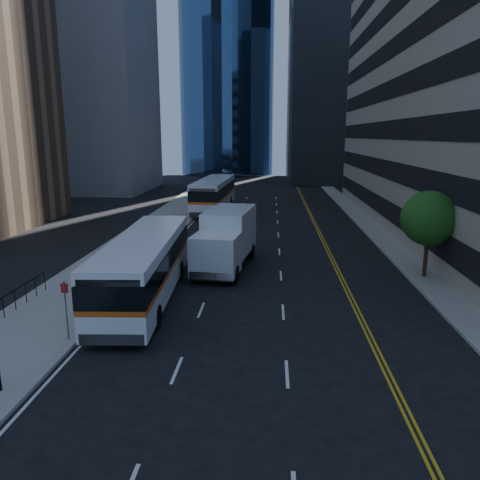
{
  "coord_description": "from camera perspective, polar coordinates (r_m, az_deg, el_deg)",
  "views": [
    {
      "loc": [
        -0.16,
        -19.37,
        8.35
      ],
      "look_at": [
        -1.81,
        5.29,
        2.8
      ],
      "focal_mm": 35.0,
      "sensor_mm": 36.0,
      "label": 1
    }
  ],
  "objects": [
    {
      "name": "sidewalk_east",
      "position": [
        46.05,
        15.25,
        1.86
      ],
      "size": [
        2.0,
        90.0,
        0.15
      ],
      "primitive_type": "cube",
      "color": "gray",
      "rests_on": "ground"
    },
    {
      "name": "street_tree",
      "position": [
        29.24,
        22.05,
        2.46
      ],
      "size": [
        3.2,
        3.2,
        5.1
      ],
      "color": "#332114",
      "rests_on": "sidewalk_east"
    },
    {
      "name": "box_truck",
      "position": [
        29.67,
        -1.7,
        0.17
      ],
      "size": [
        3.59,
        7.95,
        3.67
      ],
      "rotation": [
        0.0,
        0.0,
        -0.13
      ],
      "color": "white",
      "rests_on": "ground"
    },
    {
      "name": "bus_front",
      "position": [
        24.61,
        -11.5,
        -3.04
      ],
      "size": [
        3.45,
        12.92,
        3.3
      ],
      "rotation": [
        0.0,
        0.0,
        0.05
      ],
      "color": "white",
      "rests_on": "ground"
    },
    {
      "name": "midrise_west",
      "position": [
        77.15,
        -18.37,
        18.86
      ],
      "size": [
        18.0,
        18.0,
        35.0
      ],
      "primitive_type": "cube",
      "color": "gray",
      "rests_on": "ground"
    },
    {
      "name": "sidewalk_west",
      "position": [
        46.3,
        -9.14,
        2.2
      ],
      "size": [
        5.0,
        90.0,
        0.15
      ],
      "primitive_type": "cube",
      "color": "gray",
      "rests_on": "ground"
    },
    {
      "name": "ground",
      "position": [
        21.09,
        4.02,
        -10.7
      ],
      "size": [
        160.0,
        160.0,
        0.0
      ],
      "primitive_type": "plane",
      "color": "black",
      "rests_on": "ground"
    },
    {
      "name": "bus_rear",
      "position": [
        52.95,
        -3.2,
        5.68
      ],
      "size": [
        3.57,
        13.84,
        3.54
      ],
      "rotation": [
        0.0,
        0.0,
        -0.04
      ],
      "color": "white",
      "rests_on": "ground"
    },
    {
      "name": "office_tower_north",
      "position": [
        95.64,
        16.27,
        25.28
      ],
      "size": [
        30.0,
        28.0,
        60.0
      ],
      "primitive_type": "cube",
      "color": "gray",
      "rests_on": "ground"
    }
  ]
}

